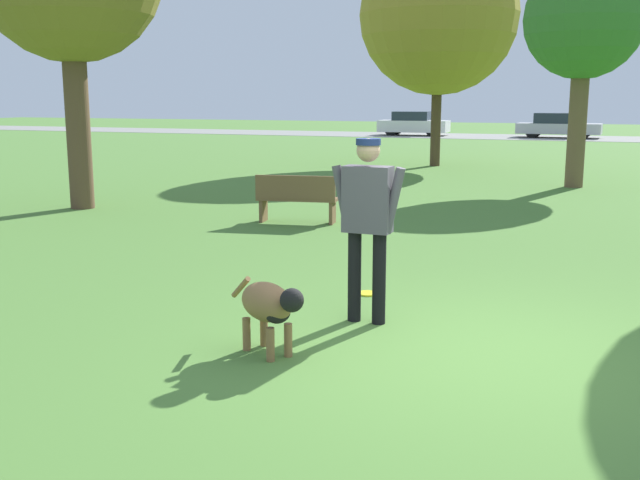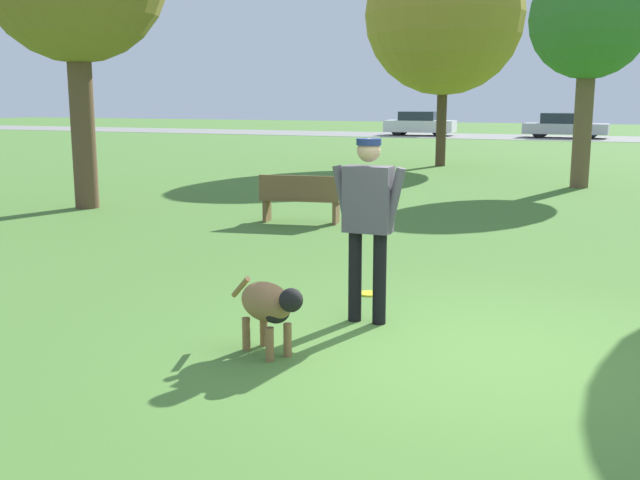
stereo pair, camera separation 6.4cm
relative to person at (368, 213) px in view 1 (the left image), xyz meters
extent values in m
plane|color=#4C7A33|center=(1.16, -0.53, -1.07)|extent=(120.00, 120.00, 0.00)
cube|color=gray|center=(1.16, 35.91, -1.06)|extent=(120.00, 6.00, 0.01)
cylinder|color=black|center=(0.13, 0.00, -0.62)|extent=(0.13, 0.13, 0.89)
cylinder|color=black|center=(-0.13, 0.00, -0.62)|extent=(0.13, 0.13, 0.89)
cube|color=#514C56|center=(0.00, 0.00, 0.14)|extent=(0.46, 0.23, 0.63)
cylinder|color=#514C56|center=(0.25, -0.01, 0.14)|extent=(0.22, 0.09, 0.64)
cylinder|color=#514C56|center=(-0.25, 0.01, 0.14)|extent=(0.22, 0.09, 0.64)
sphere|color=tan|center=(0.00, 0.00, 0.60)|extent=(0.23, 0.23, 0.22)
cylinder|color=navy|center=(0.00, 0.00, 0.68)|extent=(0.24, 0.24, 0.06)
ellipsoid|color=olive|center=(-0.51, -1.17, -0.62)|extent=(0.67, 0.58, 0.33)
ellipsoid|color=black|center=(-0.38, -1.25, -0.67)|extent=(0.27, 0.29, 0.18)
sphere|color=black|center=(-0.20, -1.35, -0.52)|extent=(0.27, 0.27, 0.20)
cylinder|color=olive|center=(-0.31, -1.19, -0.93)|extent=(0.10, 0.10, 0.29)
cylinder|color=olive|center=(-0.40, -1.34, -0.93)|extent=(0.10, 0.10, 0.29)
cylinder|color=olive|center=(-0.62, -1.01, -0.93)|extent=(0.10, 0.10, 0.29)
cylinder|color=olive|center=(-0.71, -1.16, -0.93)|extent=(0.10, 0.10, 0.29)
cylinder|color=olive|center=(-0.86, -0.98, -0.57)|extent=(0.26, 0.18, 0.24)
cylinder|color=yellow|center=(-0.30, 1.00, -1.06)|extent=(0.23, 0.23, 0.02)
torus|color=yellow|center=(-0.30, 1.00, -1.06)|extent=(0.23, 0.23, 0.02)
cylinder|color=brown|center=(1.34, 12.49, 0.39)|extent=(0.43, 0.43, 2.92)
sphere|color=#38752D|center=(1.34, 12.49, 2.90)|extent=(2.80, 2.80, 2.80)
cylinder|color=brown|center=(-7.55, 5.27, 0.55)|extent=(0.46, 0.46, 3.23)
cylinder|color=#4C3826|center=(-3.10, 16.97, 0.34)|extent=(0.32, 0.32, 2.82)
sphere|color=olive|center=(-3.10, 16.97, 3.60)|extent=(4.92, 4.92, 4.92)
cube|color=white|center=(-8.48, 35.66, -0.53)|extent=(3.99, 1.97, 0.65)
cube|color=#232D38|center=(-8.60, 35.66, 0.04)|extent=(2.10, 1.64, 0.50)
cylinder|color=black|center=(-7.34, 36.50, -0.77)|extent=(0.61, 0.22, 0.60)
cylinder|color=black|center=(-7.28, 34.92, -0.77)|extent=(0.61, 0.22, 0.60)
cylinder|color=black|center=(-9.69, 36.40, -0.77)|extent=(0.61, 0.22, 0.60)
cylinder|color=black|center=(-9.62, 34.83, -0.77)|extent=(0.61, 0.22, 0.60)
cube|color=#B7B7BC|center=(-0.54, 35.97, -0.57)|extent=(4.42, 1.99, 0.55)
cube|color=#232D38|center=(-0.67, 35.97, -0.01)|extent=(2.32, 1.66, 0.55)
cylinder|color=black|center=(0.80, 36.71, -0.74)|extent=(0.66, 0.22, 0.65)
cylinder|color=black|center=(0.74, 35.12, -0.74)|extent=(0.66, 0.22, 0.65)
cylinder|color=black|center=(-1.81, 36.81, -0.74)|extent=(0.66, 0.22, 0.65)
cylinder|color=black|center=(-1.87, 35.22, -0.74)|extent=(0.66, 0.22, 0.65)
cube|color=brown|center=(-2.91, 5.21, -0.65)|extent=(1.45, 0.63, 0.05)
cube|color=brown|center=(-2.88, 5.03, -0.43)|extent=(1.39, 0.28, 0.40)
cube|color=brown|center=(-3.53, 5.10, -0.87)|extent=(0.12, 0.36, 0.39)
cube|color=brown|center=(-2.30, 5.31, -0.87)|extent=(0.12, 0.36, 0.39)
camera|label=1|loc=(2.11, -6.71, 1.08)|focal=42.00mm
camera|label=2|loc=(2.16, -6.68, 1.08)|focal=42.00mm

